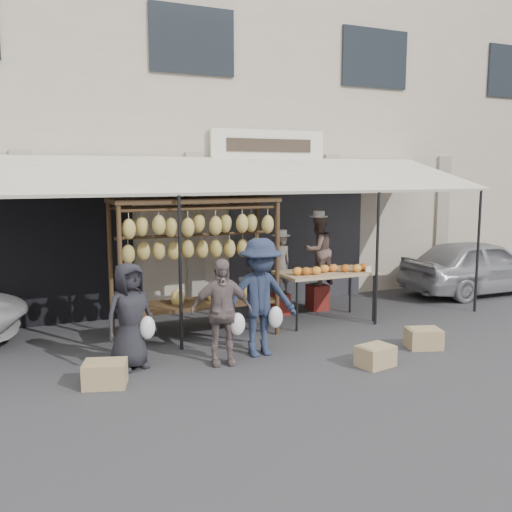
{
  "coord_description": "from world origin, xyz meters",
  "views": [
    {
      "loc": [
        -3.37,
        -6.82,
        2.6
      ],
      "look_at": [
        0.33,
        1.4,
        1.3
      ],
      "focal_mm": 40.0,
      "sensor_mm": 36.0,
      "label": 1
    }
  ],
  "objects_px": {
    "customer_left": "(130,316)",
    "crate_near_a": "(375,356)",
    "vendor_left": "(281,264)",
    "customer_mid": "(221,312)",
    "vendor_right": "(318,250)",
    "produce_table": "(327,273)",
    "crate_far": "(105,374)",
    "banana_rack": "(196,240)",
    "sedan": "(479,266)",
    "crate_near_b": "(424,338)",
    "customer_right": "(260,297)"
  },
  "relations": [
    {
      "from": "vendor_left",
      "to": "customer_mid",
      "type": "height_order",
      "value": "vendor_left"
    },
    {
      "from": "vendor_right",
      "to": "produce_table",
      "type": "bearing_deg",
      "value": 59.46
    },
    {
      "from": "crate_far",
      "to": "sedan",
      "type": "relative_size",
      "value": 0.15
    },
    {
      "from": "banana_rack",
      "to": "sedan",
      "type": "distance_m",
      "value": 6.82
    },
    {
      "from": "customer_left",
      "to": "sedan",
      "type": "bearing_deg",
      "value": -6.16
    },
    {
      "from": "customer_left",
      "to": "crate_near_a",
      "type": "bearing_deg",
      "value": -41.42
    },
    {
      "from": "produce_table",
      "to": "crate_far",
      "type": "distance_m",
      "value": 4.44
    },
    {
      "from": "vendor_right",
      "to": "customer_mid",
      "type": "height_order",
      "value": "vendor_right"
    },
    {
      "from": "crate_far",
      "to": "sedan",
      "type": "height_order",
      "value": "sedan"
    },
    {
      "from": "crate_near_b",
      "to": "sedan",
      "type": "distance_m",
      "value": 4.64
    },
    {
      "from": "produce_table",
      "to": "customer_left",
      "type": "distance_m",
      "value": 3.82
    },
    {
      "from": "banana_rack",
      "to": "vendor_left",
      "type": "xyz_separation_m",
      "value": [
        1.89,
        0.82,
        -0.62
      ]
    },
    {
      "from": "customer_mid",
      "to": "customer_left",
      "type": "bearing_deg",
      "value": 175.14
    },
    {
      "from": "vendor_right",
      "to": "customer_right",
      "type": "xyz_separation_m",
      "value": [
        -2.17,
        -2.08,
        -0.31
      ]
    },
    {
      "from": "vendor_right",
      "to": "crate_near_b",
      "type": "relative_size",
      "value": 2.72
    },
    {
      "from": "produce_table",
      "to": "crate_near_a",
      "type": "xyz_separation_m",
      "value": [
        -0.62,
        -2.31,
        -0.73
      ]
    },
    {
      "from": "produce_table",
      "to": "sedan",
      "type": "height_order",
      "value": "sedan"
    },
    {
      "from": "vendor_right",
      "to": "customer_right",
      "type": "distance_m",
      "value": 3.02
    },
    {
      "from": "crate_near_b",
      "to": "vendor_left",
      "type": "bearing_deg",
      "value": 110.95
    },
    {
      "from": "produce_table",
      "to": "vendor_right",
      "type": "distance_m",
      "value": 0.96
    },
    {
      "from": "crate_near_a",
      "to": "sedan",
      "type": "distance_m",
      "value": 5.81
    },
    {
      "from": "customer_right",
      "to": "vendor_right",
      "type": "bearing_deg",
      "value": 44.17
    },
    {
      "from": "produce_table",
      "to": "customer_right",
      "type": "xyz_separation_m",
      "value": [
        -1.85,
        -1.22,
        -0.03
      ]
    },
    {
      "from": "vendor_right",
      "to": "crate_far",
      "type": "xyz_separation_m",
      "value": [
        -4.43,
        -2.4,
        -1.01
      ]
    },
    {
      "from": "vendor_right",
      "to": "sedan",
      "type": "distance_m",
      "value": 4.02
    },
    {
      "from": "vendor_left",
      "to": "customer_mid",
      "type": "bearing_deg",
      "value": 39.95
    },
    {
      "from": "banana_rack",
      "to": "crate_near_a",
      "type": "distance_m",
      "value": 3.23
    },
    {
      "from": "sedan",
      "to": "crate_near_b",
      "type": "bearing_deg",
      "value": 126.26
    },
    {
      "from": "vendor_left",
      "to": "customer_right",
      "type": "distance_m",
      "value": 2.42
    },
    {
      "from": "produce_table",
      "to": "customer_mid",
      "type": "height_order",
      "value": "customer_mid"
    },
    {
      "from": "customer_left",
      "to": "vendor_left",
      "type": "bearing_deg",
      "value": 11.24
    },
    {
      "from": "crate_near_b",
      "to": "crate_far",
      "type": "relative_size",
      "value": 0.96
    },
    {
      "from": "produce_table",
      "to": "vendor_right",
      "type": "height_order",
      "value": "vendor_right"
    },
    {
      "from": "crate_far",
      "to": "vendor_right",
      "type": "bearing_deg",
      "value": 28.46
    },
    {
      "from": "produce_table",
      "to": "customer_mid",
      "type": "xyz_separation_m",
      "value": [
        -2.49,
        -1.35,
        -0.14
      ]
    },
    {
      "from": "customer_mid",
      "to": "crate_far",
      "type": "xyz_separation_m",
      "value": [
        -1.61,
        -0.2,
        -0.58
      ]
    },
    {
      "from": "customer_left",
      "to": "customer_right",
      "type": "xyz_separation_m",
      "value": [
        1.83,
        -0.2,
        0.13
      ]
    },
    {
      "from": "customer_left",
      "to": "sedan",
      "type": "distance_m",
      "value": 8.17
    },
    {
      "from": "crate_near_b",
      "to": "customer_right",
      "type": "bearing_deg",
      "value": 163.45
    },
    {
      "from": "produce_table",
      "to": "customer_left",
      "type": "height_order",
      "value": "customer_left"
    },
    {
      "from": "vendor_left",
      "to": "vendor_right",
      "type": "height_order",
      "value": "vendor_right"
    },
    {
      "from": "vendor_right",
      "to": "customer_left",
      "type": "relative_size",
      "value": 0.93
    },
    {
      "from": "customer_right",
      "to": "crate_near_a",
      "type": "relative_size",
      "value": 3.59
    },
    {
      "from": "customer_mid",
      "to": "customer_right",
      "type": "bearing_deg",
      "value": 21.99
    },
    {
      "from": "customer_left",
      "to": "banana_rack",
      "type": "bearing_deg",
      "value": 19.45
    },
    {
      "from": "customer_right",
      "to": "crate_near_a",
      "type": "distance_m",
      "value": 1.79
    },
    {
      "from": "produce_table",
      "to": "sedan",
      "type": "bearing_deg",
      "value": 9.71
    },
    {
      "from": "customer_right",
      "to": "crate_near_b",
      "type": "distance_m",
      "value": 2.58
    },
    {
      "from": "customer_left",
      "to": "crate_near_b",
      "type": "bearing_deg",
      "value": -30.78
    },
    {
      "from": "crate_near_a",
      "to": "crate_near_b",
      "type": "bearing_deg",
      "value": 18.13
    }
  ]
}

